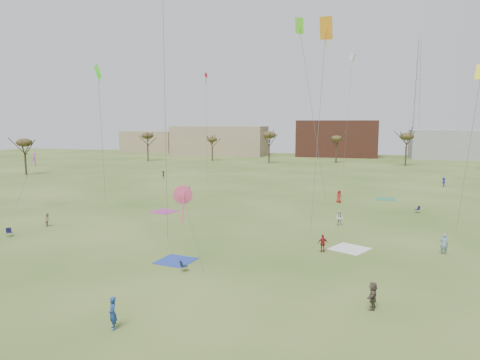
% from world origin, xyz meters
% --- Properties ---
extents(ground, '(260.00, 260.00, 0.00)m').
position_xyz_m(ground, '(0.00, 0.00, 0.00)').
color(ground, '#36561B').
rests_on(ground, ground).
extents(flyer_near_right, '(0.78, 0.80, 1.86)m').
position_xyz_m(flyer_near_right, '(-1.19, -10.89, 0.93)').
color(flyer_near_right, navy).
rests_on(flyer_near_right, ground).
extents(spectator_fore_a, '(1.00, 0.66, 1.58)m').
position_xyz_m(spectator_fore_a, '(8.98, 6.91, 0.79)').
color(spectator_fore_a, maroon).
rests_on(spectator_fore_a, ground).
extents(spectator_fore_b, '(0.70, 0.82, 1.48)m').
position_xyz_m(spectator_fore_b, '(-21.21, 8.89, 0.74)').
color(spectator_fore_b, tan).
rests_on(spectator_fore_b, ground).
extents(spectator_fore_c, '(0.75, 1.67, 1.73)m').
position_xyz_m(spectator_fore_c, '(12.87, -4.39, 0.87)').
color(spectator_fore_c, brown).
rests_on(spectator_fore_c, ground).
extents(flyer_mid_c, '(0.71, 0.51, 1.85)m').
position_xyz_m(flyer_mid_c, '(19.22, 8.98, 0.93)').
color(flyer_mid_c, '#6D8FB6').
rests_on(flyer_mid_c, ground).
extents(spectator_mid_d, '(0.78, 0.98, 1.56)m').
position_xyz_m(spectator_mid_d, '(-13.28, 31.22, 0.78)').
color(spectator_mid_d, '#883B8F').
rests_on(spectator_mid_d, ground).
extents(spectator_mid_e, '(0.98, 0.86, 1.71)m').
position_xyz_m(spectator_mid_e, '(10.01, 17.47, 0.86)').
color(spectator_mid_e, silver).
rests_on(spectator_mid_e, ground).
extents(flyer_far_a, '(0.86, 1.45, 1.49)m').
position_xyz_m(flyer_far_a, '(-26.82, 50.95, 0.75)').
color(flyer_far_a, '#257126').
rests_on(flyer_far_a, ground).
extents(flyer_far_b, '(1.03, 0.98, 1.78)m').
position_xyz_m(flyer_far_b, '(9.35, 31.96, 0.89)').
color(flyer_far_b, red).
rests_on(flyer_far_b, ground).
extents(flyer_far_c, '(0.86, 1.21, 1.69)m').
position_xyz_m(flyer_far_c, '(26.70, 52.43, 0.85)').
color(flyer_far_c, '#212095').
rests_on(flyer_far_c, ground).
extents(blanket_blue, '(3.27, 3.27, 0.03)m').
position_xyz_m(blanket_blue, '(-2.64, 1.18, 0.00)').
color(blanket_blue, '#2641A8').
rests_on(blanket_blue, ground).
extents(blanket_cream, '(4.05, 4.05, 0.03)m').
position_xyz_m(blanket_cream, '(11.28, 8.52, 0.00)').
color(blanket_cream, white).
rests_on(blanket_cream, ground).
extents(blanket_plum, '(3.67, 3.67, 0.03)m').
position_xyz_m(blanket_plum, '(-12.15, 19.56, 0.00)').
color(blanket_plum, '#AD358E').
rests_on(blanket_plum, ground).
extents(blanket_olive, '(2.91, 2.91, 0.03)m').
position_xyz_m(blanket_olive, '(15.97, 36.55, 0.00)').
color(blanket_olive, '#318658').
rests_on(blanket_olive, ground).
extents(camp_chair_left, '(0.73, 0.71, 0.87)m').
position_xyz_m(camp_chair_left, '(-21.98, 4.11, 0.26)').
color(camp_chair_left, '#15163B').
rests_on(camp_chair_left, ground).
extents(camp_chair_center, '(0.74, 0.74, 0.87)m').
position_xyz_m(camp_chair_center, '(-1.02, -1.00, 0.26)').
color(camp_chair_center, '#15203C').
rests_on(camp_chair_center, ground).
extents(camp_chair_right, '(0.71, 0.69, 0.87)m').
position_xyz_m(camp_chair_right, '(19.28, 27.15, 0.26)').
color(camp_chair_right, '#141438').
rests_on(camp_chair_right, ground).
extents(kites_aloft, '(58.31, 73.39, 26.97)m').
position_xyz_m(kites_aloft, '(-1.54, 22.59, 20.71)').
color(kites_aloft, orange).
rests_on(kites_aloft, ground).
extents(tree_line, '(117.44, 49.32, 8.91)m').
position_xyz_m(tree_line, '(-2.85, 79.12, 7.09)').
color(tree_line, '#3A2B1E').
rests_on(tree_line, ground).
extents(building_tan, '(32.00, 14.00, 10.00)m').
position_xyz_m(building_tan, '(-35.00, 115.00, 5.00)').
color(building_tan, '#937F60').
rests_on(building_tan, ground).
extents(building_brick, '(26.00, 16.00, 12.00)m').
position_xyz_m(building_brick, '(5.00, 120.00, 6.00)').
color(building_brick, brown).
rests_on(building_brick, ground).
extents(building_grey, '(24.00, 12.00, 9.00)m').
position_xyz_m(building_grey, '(40.00, 118.00, 4.50)').
color(building_grey, gray).
rests_on(building_grey, ground).
extents(building_tan_west, '(20.00, 12.00, 8.00)m').
position_xyz_m(building_tan_west, '(-65.00, 122.00, 4.00)').
color(building_tan_west, '#937F60').
rests_on(building_tan_west, ground).
extents(radio_tower, '(1.51, 1.72, 41.00)m').
position_xyz_m(radio_tower, '(30.00, 125.00, 19.21)').
color(radio_tower, '#9EA3A8').
rests_on(radio_tower, ground).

